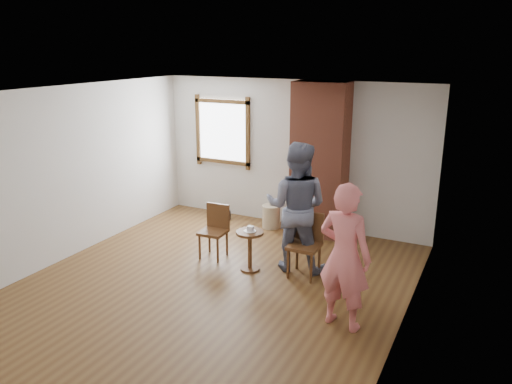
# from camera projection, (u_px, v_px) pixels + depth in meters

# --- Properties ---
(ground) EXTENTS (5.50, 5.50, 0.00)m
(ground) POSITION_uv_depth(u_px,v_px,m) (213.00, 285.00, 6.83)
(ground) COLOR brown
(ground) RESTS_ON ground
(room_shell) EXTENTS (5.04, 5.52, 2.62)m
(room_shell) POSITION_uv_depth(u_px,v_px,m) (229.00, 147.00, 6.86)
(room_shell) COLOR silver
(room_shell) RESTS_ON ground
(brick_chimney) EXTENTS (0.90, 0.50, 2.60)m
(brick_chimney) POSITION_uv_depth(u_px,v_px,m) (320.00, 160.00, 8.35)
(brick_chimney) COLOR #A4513A
(brick_chimney) RESTS_ON ground
(stoneware_crock) EXTENTS (0.38, 0.38, 0.41)m
(stoneware_crock) POSITION_uv_depth(u_px,v_px,m) (271.00, 216.00, 8.94)
(stoneware_crock) COLOR tan
(stoneware_crock) RESTS_ON ground
(dark_pot) EXTENTS (0.18, 0.18, 0.16)m
(dark_pot) POSITION_uv_depth(u_px,v_px,m) (226.00, 215.00, 9.37)
(dark_pot) COLOR black
(dark_pot) RESTS_ON ground
(dining_chair_left) EXTENTS (0.40, 0.40, 0.82)m
(dining_chair_left) POSITION_uv_depth(u_px,v_px,m) (215.00, 228.00, 7.66)
(dining_chair_left) COLOR brown
(dining_chair_left) RESTS_ON ground
(dining_chair_right) EXTENTS (0.42, 0.42, 0.90)m
(dining_chair_right) POSITION_uv_depth(u_px,v_px,m) (306.00, 241.00, 7.03)
(dining_chair_right) COLOR brown
(dining_chair_right) RESTS_ON ground
(side_table) EXTENTS (0.40, 0.40, 0.60)m
(side_table) POSITION_uv_depth(u_px,v_px,m) (250.00, 244.00, 7.18)
(side_table) COLOR brown
(side_table) RESTS_ON ground
(cake_plate) EXTENTS (0.18, 0.18, 0.01)m
(cake_plate) POSITION_uv_depth(u_px,v_px,m) (250.00, 231.00, 7.12)
(cake_plate) COLOR white
(cake_plate) RESTS_ON side_table
(cake_slice) EXTENTS (0.08, 0.07, 0.06)m
(cake_slice) POSITION_uv_depth(u_px,v_px,m) (250.00, 229.00, 7.11)
(cake_slice) COLOR silver
(cake_slice) RESTS_ON cake_plate
(man) EXTENTS (1.01, 0.84, 1.88)m
(man) POSITION_uv_depth(u_px,v_px,m) (296.00, 207.00, 7.09)
(man) COLOR #141A38
(man) RESTS_ON ground
(person_pink) EXTENTS (0.69, 0.52, 1.73)m
(person_pink) POSITION_uv_depth(u_px,v_px,m) (345.00, 256.00, 5.62)
(person_pink) COLOR #FB7D80
(person_pink) RESTS_ON ground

